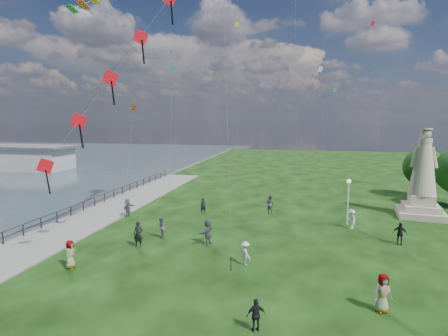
% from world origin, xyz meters
% --- Properties ---
extents(waterfront, '(200.00, 200.00, 1.51)m').
position_xyz_m(waterfront, '(-15.24, 8.99, -0.06)').
color(waterfront, '#304048').
rests_on(waterfront, ground).
extents(statue, '(4.41, 4.41, 8.12)m').
position_xyz_m(statue, '(15.26, 18.94, 3.07)').
color(statue, tan).
rests_on(statue, ground).
extents(lamppost, '(0.37, 0.37, 3.95)m').
position_xyz_m(lamppost, '(8.32, 14.64, 2.85)').
color(lamppost, silver).
rests_on(lamppost, ground).
extents(person_0, '(0.73, 0.53, 1.83)m').
position_xyz_m(person_0, '(-6.71, 5.79, 0.92)').
color(person_0, black).
rests_on(person_0, ground).
extents(person_1, '(0.75, 0.92, 1.65)m').
position_xyz_m(person_1, '(-5.85, 7.88, 0.82)').
color(person_1, '#595960').
rests_on(person_1, ground).
extents(person_2, '(1.00, 1.05, 1.48)m').
position_xyz_m(person_2, '(1.19, 4.12, 0.74)').
color(person_2, silver).
rests_on(person_2, ground).
extents(person_3, '(0.96, 0.75, 1.46)m').
position_xyz_m(person_3, '(2.77, -3.00, 0.73)').
color(person_3, black).
rests_on(person_3, ground).
extents(person_4, '(1.05, 0.85, 1.86)m').
position_xyz_m(person_4, '(8.34, -0.14, 0.93)').
color(person_4, '#595960').
rests_on(person_4, ground).
extents(person_5, '(0.92, 1.70, 1.74)m').
position_xyz_m(person_5, '(-11.12, 13.06, 0.87)').
color(person_5, '#595960').
rests_on(person_5, ground).
extents(person_6, '(0.63, 0.52, 1.49)m').
position_xyz_m(person_6, '(-4.69, 15.76, 0.74)').
color(person_6, black).
rests_on(person_6, ground).
extents(person_7, '(1.01, 0.87, 1.78)m').
position_xyz_m(person_7, '(1.52, 17.25, 0.89)').
color(person_7, '#595960').
rests_on(person_7, ground).
extents(person_8, '(0.92, 1.18, 1.63)m').
position_xyz_m(person_8, '(8.52, 13.50, 0.81)').
color(person_8, silver).
rests_on(person_8, ground).
extents(person_9, '(1.04, 0.68, 1.63)m').
position_xyz_m(person_9, '(11.46, 10.21, 0.82)').
color(person_9, black).
rests_on(person_9, ground).
extents(person_10, '(0.54, 0.86, 1.72)m').
position_xyz_m(person_10, '(-9.13, 1.44, 0.86)').
color(person_10, '#595960').
rests_on(person_10, ground).
extents(person_11, '(1.13, 1.88, 1.89)m').
position_xyz_m(person_11, '(-2.05, 7.28, 0.95)').
color(person_11, '#595960').
rests_on(person_11, ground).
extents(red_kite_train, '(11.09, 9.35, 20.07)m').
position_xyz_m(red_kite_train, '(-6.84, 4.61, 12.45)').
color(red_kite_train, black).
rests_on(red_kite_train, ground).
extents(small_kites, '(25.85, 17.15, 27.53)m').
position_xyz_m(small_kites, '(0.69, 24.08, 13.63)').
color(small_kites, '#157982').
rests_on(small_kites, ground).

